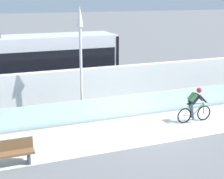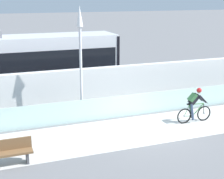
{
  "view_description": "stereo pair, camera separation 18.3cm",
  "coord_description": "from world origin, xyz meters",
  "px_view_note": "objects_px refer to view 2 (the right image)",
  "views": [
    {
      "loc": [
        -6.66,
        -12.58,
        5.66
      ],
      "look_at": [
        -0.85,
        2.35,
        1.25
      ],
      "focal_mm": 55.59,
      "sensor_mm": 36.0,
      "label": 1
    },
    {
      "loc": [
        -6.49,
        -12.64,
        5.66
      ],
      "look_at": [
        -0.85,
        2.35,
        1.25
      ],
      "focal_mm": 55.59,
      "sensor_mm": 36.0,
      "label": 2
    }
  ],
  "objects_px": {
    "bench": "(9,152)",
    "lamp_post_antenna": "(80,50)",
    "tram": "(18,65)",
    "cyclist_on_bike": "(195,106)"
  },
  "relations": [
    {
      "from": "bench",
      "to": "lamp_post_antenna",
      "type": "bearing_deg",
      "value": 43.96
    },
    {
      "from": "tram",
      "to": "cyclist_on_bike",
      "type": "xyz_separation_m",
      "value": [
        6.98,
        -6.85,
        -1.09
      ]
    },
    {
      "from": "cyclist_on_bike",
      "to": "lamp_post_antenna",
      "type": "xyz_separation_m",
      "value": [
        -4.68,
        2.15,
        2.49
      ]
    },
    {
      "from": "cyclist_on_bike",
      "to": "lamp_post_antenna",
      "type": "bearing_deg",
      "value": 155.32
    },
    {
      "from": "lamp_post_antenna",
      "to": "bench",
      "type": "height_order",
      "value": "lamp_post_antenna"
    },
    {
      "from": "tram",
      "to": "cyclist_on_bike",
      "type": "bearing_deg",
      "value": -44.49
    },
    {
      "from": "cyclist_on_bike",
      "to": "bench",
      "type": "bearing_deg",
      "value": -171.15
    },
    {
      "from": "cyclist_on_bike",
      "to": "tram",
      "type": "bearing_deg",
      "value": 135.51
    },
    {
      "from": "lamp_post_antenna",
      "to": "bench",
      "type": "bearing_deg",
      "value": -136.04
    },
    {
      "from": "tram",
      "to": "bench",
      "type": "xyz_separation_m",
      "value": [
        -1.27,
        -8.14,
        -1.41
      ]
    }
  ]
}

